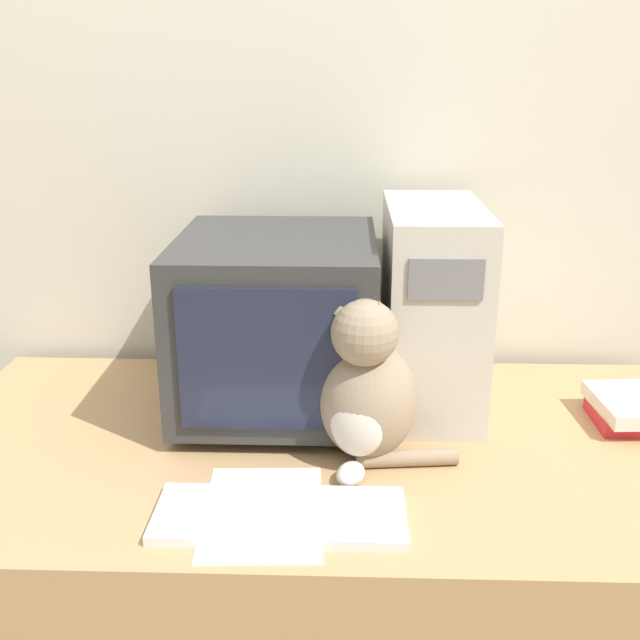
{
  "coord_description": "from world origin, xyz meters",
  "views": [
    {
      "loc": [
        0.05,
        -0.97,
        1.47
      ],
      "look_at": [
        0.0,
        0.5,
        0.96
      ],
      "focal_mm": 42.0,
      "sensor_mm": 36.0,
      "label": 1
    }
  ],
  "objects_px": {
    "crt_monitor": "(277,322)",
    "keyboard": "(280,515)",
    "computer_tower": "(431,307)",
    "cat": "(367,392)",
    "book_stack": "(628,410)",
    "pen": "(251,492)"
  },
  "relations": [
    {
      "from": "crt_monitor",
      "to": "book_stack",
      "type": "relative_size",
      "value": 2.34
    },
    {
      "from": "computer_tower",
      "to": "book_stack",
      "type": "bearing_deg",
      "value": -14.13
    },
    {
      "from": "computer_tower",
      "to": "book_stack",
      "type": "distance_m",
      "value": 0.49
    },
    {
      "from": "keyboard",
      "to": "cat",
      "type": "bearing_deg",
      "value": 55.48
    },
    {
      "from": "crt_monitor",
      "to": "cat",
      "type": "height_order",
      "value": "crt_monitor"
    },
    {
      "from": "cat",
      "to": "book_stack",
      "type": "height_order",
      "value": "cat"
    },
    {
      "from": "book_stack",
      "to": "crt_monitor",
      "type": "bearing_deg",
      "value": 175.67
    },
    {
      "from": "pen",
      "to": "crt_monitor",
      "type": "bearing_deg",
      "value": 87.08
    },
    {
      "from": "computer_tower",
      "to": "keyboard",
      "type": "xyz_separation_m",
      "value": [
        -0.31,
        -0.5,
        -0.22
      ]
    },
    {
      "from": "keyboard",
      "to": "pen",
      "type": "xyz_separation_m",
      "value": [
        -0.06,
        0.08,
        -0.01
      ]
    },
    {
      "from": "crt_monitor",
      "to": "cat",
      "type": "relative_size",
      "value": 1.41
    },
    {
      "from": "keyboard",
      "to": "pen",
      "type": "bearing_deg",
      "value": 127.46
    },
    {
      "from": "crt_monitor",
      "to": "cat",
      "type": "xyz_separation_m",
      "value": [
        0.2,
        -0.23,
        -0.06
      ]
    },
    {
      "from": "computer_tower",
      "to": "book_stack",
      "type": "height_order",
      "value": "computer_tower"
    },
    {
      "from": "computer_tower",
      "to": "cat",
      "type": "bearing_deg",
      "value": -118.57
    },
    {
      "from": "crt_monitor",
      "to": "keyboard",
      "type": "height_order",
      "value": "crt_monitor"
    },
    {
      "from": "crt_monitor",
      "to": "pen",
      "type": "distance_m",
      "value": 0.43
    },
    {
      "from": "crt_monitor",
      "to": "keyboard",
      "type": "relative_size",
      "value": 1.1
    },
    {
      "from": "keyboard",
      "to": "cat",
      "type": "xyz_separation_m",
      "value": [
        0.16,
        0.23,
        0.13
      ]
    },
    {
      "from": "crt_monitor",
      "to": "computer_tower",
      "type": "distance_m",
      "value": 0.35
    },
    {
      "from": "cat",
      "to": "keyboard",
      "type": "bearing_deg",
      "value": -107.54
    },
    {
      "from": "book_stack",
      "to": "pen",
      "type": "distance_m",
      "value": 0.86
    }
  ]
}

